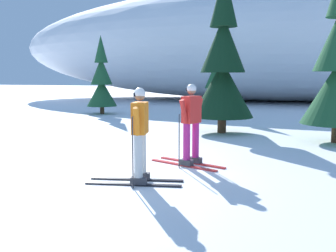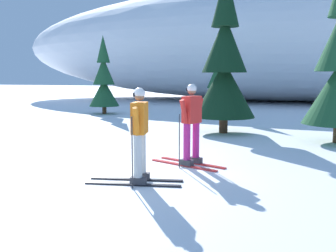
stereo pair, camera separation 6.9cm
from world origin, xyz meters
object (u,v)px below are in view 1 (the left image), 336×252
skier_orange_jacket (140,134)px  pine_tree_center_left (216,85)px  pine_tree_center_right (223,66)px  skier_red_jacket (191,123)px  pine_tree_far_left (102,81)px

skier_orange_jacket → pine_tree_center_left: (-0.75, 11.64, 0.59)m
pine_tree_center_left → pine_tree_center_right: (1.13, -4.96, 0.76)m
skier_red_jacket → pine_tree_center_left: 10.08m
skier_orange_jacket → pine_tree_center_left: 11.68m
skier_orange_jacket → pine_tree_far_left: pine_tree_far_left is taller
pine_tree_center_right → skier_red_jacket: bearing=-88.2°
skier_red_jacket → pine_tree_center_right: pine_tree_center_right is taller
skier_orange_jacket → pine_tree_center_right: size_ratio=0.33×
pine_tree_center_left → pine_tree_center_right: bearing=-77.2°
pine_tree_center_left → skier_orange_jacket: bearing=-86.3°
pine_tree_far_left → pine_tree_center_right: pine_tree_center_right is taller
skier_red_jacket → skier_orange_jacket: bearing=-108.0°
skier_red_jacket → pine_tree_far_left: size_ratio=0.45×
skier_orange_jacket → pine_tree_far_left: 13.19m
skier_orange_jacket → skier_red_jacket: bearing=72.0°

